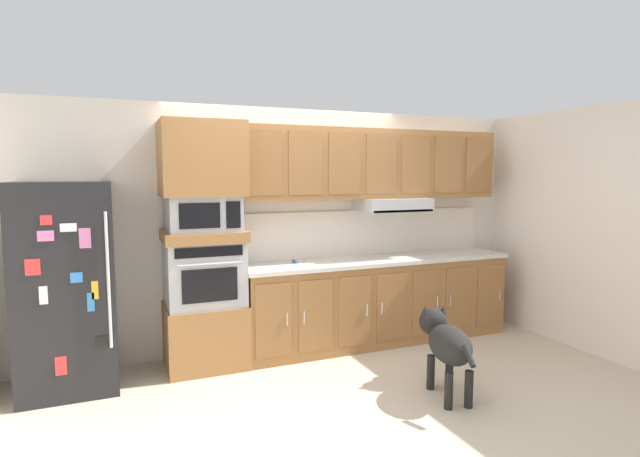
{
  "coord_description": "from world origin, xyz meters",
  "views": [
    {
      "loc": [
        -1.7,
        -3.95,
        1.82
      ],
      "look_at": [
        -0.03,
        0.07,
        1.35
      ],
      "focal_mm": 28.19,
      "sensor_mm": 36.0,
      "label": 1
    }
  ],
  "objects_px": {
    "dog": "(446,342)",
    "screwdriver": "(295,261)",
    "refrigerator": "(67,287)",
    "microwave": "(203,213)",
    "built_in_oven": "(204,273)"
  },
  "relations": [
    {
      "from": "refrigerator",
      "to": "built_in_oven",
      "type": "height_order",
      "value": "refrigerator"
    },
    {
      "from": "dog",
      "to": "screwdriver",
      "type": "bearing_deg",
      "value": 41.89
    },
    {
      "from": "screwdriver",
      "to": "refrigerator",
      "type": "bearing_deg",
      "value": -176.08
    },
    {
      "from": "built_in_oven",
      "to": "screwdriver",
      "type": "height_order",
      "value": "built_in_oven"
    },
    {
      "from": "built_in_oven",
      "to": "microwave",
      "type": "bearing_deg",
      "value": -0.77
    },
    {
      "from": "microwave",
      "to": "screwdriver",
      "type": "height_order",
      "value": "microwave"
    },
    {
      "from": "dog",
      "to": "built_in_oven",
      "type": "bearing_deg",
      "value": 64.63
    },
    {
      "from": "microwave",
      "to": "screwdriver",
      "type": "relative_size",
      "value": 5.01
    },
    {
      "from": "microwave",
      "to": "dog",
      "type": "bearing_deg",
      "value": -38.79
    },
    {
      "from": "refrigerator",
      "to": "microwave",
      "type": "height_order",
      "value": "refrigerator"
    },
    {
      "from": "microwave",
      "to": "built_in_oven",
      "type": "bearing_deg",
      "value": 179.23
    },
    {
      "from": "dog",
      "to": "refrigerator",
      "type": "bearing_deg",
      "value": 78.81
    },
    {
      "from": "refrigerator",
      "to": "screwdriver",
      "type": "bearing_deg",
      "value": 3.92
    },
    {
      "from": "refrigerator",
      "to": "microwave",
      "type": "relative_size",
      "value": 2.73
    },
    {
      "from": "refrigerator",
      "to": "dog",
      "type": "height_order",
      "value": "refrigerator"
    }
  ]
}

